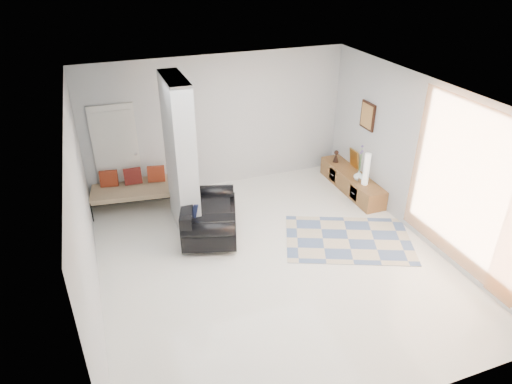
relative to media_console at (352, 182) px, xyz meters
name	(u,v)px	position (x,y,z in m)	size (l,w,h in m)	color
floor	(272,260)	(-2.52, -1.70, -0.20)	(6.00, 6.00, 0.00)	white
ceiling	(275,98)	(-2.52, -1.70, 2.60)	(6.00, 6.00, 0.00)	white
wall_back	(219,123)	(-2.52, 1.30, 1.20)	(6.00, 6.00, 0.00)	silver
wall_front	(388,321)	(-2.52, -4.70, 1.20)	(6.00, 6.00, 0.00)	silver
wall_left	(84,220)	(-5.27, -1.70, 1.20)	(6.00, 6.00, 0.00)	silver
wall_right	(422,161)	(0.23, -1.70, 1.20)	(6.00, 6.00, 0.00)	silver
partition_column	(180,157)	(-3.62, -0.10, 1.20)	(0.35, 1.20, 2.80)	#AAAFB2
hallway_door	(117,155)	(-4.62, 1.26, 0.82)	(0.85, 0.06, 2.04)	silver
curtain	(468,189)	(0.15, -2.85, 1.25)	(2.55, 2.55, 0.00)	#F28C3F
wall_art	(368,116)	(0.20, 0.00, 1.45)	(0.04, 0.45, 0.55)	#33180E
media_console	(352,182)	(0.00, 0.00, 0.00)	(0.45, 1.98, 0.80)	brown
loveseat	(206,216)	(-3.32, -0.51, 0.15)	(1.33, 1.77, 0.76)	silver
daybed	(142,187)	(-4.26, 0.92, 0.20)	(2.08, 1.09, 0.77)	black
area_rug	(348,239)	(-1.00, -1.61, -0.20)	(2.21, 1.47, 0.01)	#C5B596
cylinder_lamp	(366,169)	(-0.02, -0.50, 0.53)	(0.12, 0.12, 0.66)	white
bronze_figurine	(336,156)	(-0.05, 0.64, 0.33)	(0.13, 0.13, 0.27)	black
vase	(359,175)	(-0.05, -0.31, 0.30)	(0.21, 0.21, 0.22)	white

